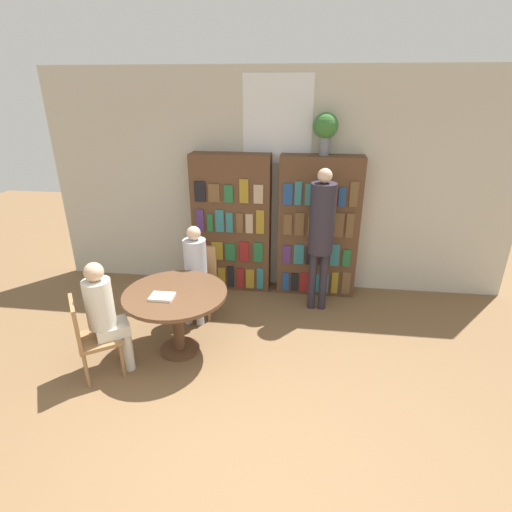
{
  "coord_description": "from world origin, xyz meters",
  "views": [
    {
      "loc": [
        0.41,
        -2.17,
        2.76
      ],
      "look_at": [
        -0.09,
        1.77,
        1.05
      ],
      "focal_mm": 28.0,
      "sensor_mm": 36.0,
      "label": 1
    }
  ],
  "objects_px": {
    "chair_left_side": "(200,277)",
    "seated_reader_left": "(195,268)",
    "bookshelf_left": "(232,224)",
    "flower_vase": "(326,128)",
    "seated_reader_right": "(105,311)",
    "reading_table": "(176,304)",
    "chair_near_camera": "(90,334)",
    "bookshelf_right": "(318,228)",
    "librarian_standing": "(322,226)"
  },
  "relations": [
    {
      "from": "bookshelf_right",
      "to": "seated_reader_right",
      "type": "distance_m",
      "value": 2.94
    },
    {
      "from": "flower_vase",
      "to": "chair_near_camera",
      "type": "bearing_deg",
      "value": -136.37
    },
    {
      "from": "chair_left_side",
      "to": "seated_reader_left",
      "type": "distance_m",
      "value": 0.27
    },
    {
      "from": "reading_table",
      "to": "bookshelf_right",
      "type": "bearing_deg",
      "value": 47.32
    },
    {
      "from": "reading_table",
      "to": "seated_reader_left",
      "type": "xyz_separation_m",
      "value": [
        0.02,
        0.71,
        0.09
      ]
    },
    {
      "from": "bookshelf_right",
      "to": "chair_left_side",
      "type": "distance_m",
      "value": 1.74
    },
    {
      "from": "bookshelf_right",
      "to": "chair_near_camera",
      "type": "distance_m",
      "value": 3.14
    },
    {
      "from": "bookshelf_right",
      "to": "flower_vase",
      "type": "bearing_deg",
      "value": 24.02
    },
    {
      "from": "seated_reader_left",
      "to": "seated_reader_right",
      "type": "bearing_deg",
      "value": 63.01
    },
    {
      "from": "seated_reader_left",
      "to": "seated_reader_right",
      "type": "height_order",
      "value": "seated_reader_right"
    },
    {
      "from": "bookshelf_left",
      "to": "chair_near_camera",
      "type": "bearing_deg",
      "value": -116.02
    },
    {
      "from": "reading_table",
      "to": "chair_near_camera",
      "type": "relative_size",
      "value": 1.26
    },
    {
      "from": "flower_vase",
      "to": "chair_near_camera",
      "type": "height_order",
      "value": "flower_vase"
    },
    {
      "from": "bookshelf_left",
      "to": "librarian_standing",
      "type": "relative_size",
      "value": 1.03
    },
    {
      "from": "seated_reader_right",
      "to": "librarian_standing",
      "type": "height_order",
      "value": "librarian_standing"
    },
    {
      "from": "chair_left_side",
      "to": "librarian_standing",
      "type": "xyz_separation_m",
      "value": [
        1.51,
        0.25,
        0.67
      ]
    },
    {
      "from": "reading_table",
      "to": "chair_near_camera",
      "type": "height_order",
      "value": "chair_near_camera"
    },
    {
      "from": "chair_near_camera",
      "to": "seated_reader_left",
      "type": "bearing_deg",
      "value": 113.76
    },
    {
      "from": "bookshelf_right",
      "to": "chair_left_side",
      "type": "xyz_separation_m",
      "value": [
        -1.49,
        -0.75,
        -0.48
      ]
    },
    {
      "from": "bookshelf_right",
      "to": "librarian_standing",
      "type": "distance_m",
      "value": 0.54
    },
    {
      "from": "seated_reader_left",
      "to": "seated_reader_right",
      "type": "distance_m",
      "value": 1.27
    },
    {
      "from": "chair_left_side",
      "to": "bookshelf_left",
      "type": "bearing_deg",
      "value": -109.91
    },
    {
      "from": "bookshelf_left",
      "to": "flower_vase",
      "type": "bearing_deg",
      "value": 0.22
    },
    {
      "from": "chair_left_side",
      "to": "seated_reader_left",
      "type": "relative_size",
      "value": 0.72
    },
    {
      "from": "bookshelf_left",
      "to": "chair_near_camera",
      "type": "xyz_separation_m",
      "value": [
        -1.05,
        -2.15,
        -0.48
      ]
    },
    {
      "from": "flower_vase",
      "to": "reading_table",
      "type": "height_order",
      "value": "flower_vase"
    },
    {
      "from": "bookshelf_right",
      "to": "seated_reader_right",
      "type": "relative_size",
      "value": 1.57
    },
    {
      "from": "bookshelf_left",
      "to": "librarian_standing",
      "type": "xyz_separation_m",
      "value": [
        1.22,
        -0.5,
        0.19
      ]
    },
    {
      "from": "flower_vase",
      "to": "librarian_standing",
      "type": "xyz_separation_m",
      "value": [
        0.01,
        -0.51,
        -1.11
      ]
    },
    {
      "from": "bookshelf_right",
      "to": "chair_near_camera",
      "type": "height_order",
      "value": "bookshelf_right"
    },
    {
      "from": "flower_vase",
      "to": "seated_reader_right",
      "type": "bearing_deg",
      "value": -135.83
    },
    {
      "from": "chair_near_camera",
      "to": "seated_reader_right",
      "type": "bearing_deg",
      "value": 90.0
    },
    {
      "from": "flower_vase",
      "to": "chair_left_side",
      "type": "distance_m",
      "value": 2.45
    },
    {
      "from": "bookshelf_right",
      "to": "reading_table",
      "type": "bearing_deg",
      "value": -132.68
    },
    {
      "from": "chair_left_side",
      "to": "seated_reader_right",
      "type": "relative_size",
      "value": 0.71
    },
    {
      "from": "reading_table",
      "to": "flower_vase",
      "type": "bearing_deg",
      "value": 47.2
    },
    {
      "from": "reading_table",
      "to": "chair_near_camera",
      "type": "bearing_deg",
      "value": -145.41
    },
    {
      "from": "chair_near_camera",
      "to": "seated_reader_left",
      "type": "xyz_separation_m",
      "value": [
        0.75,
        1.22,
        0.21
      ]
    },
    {
      "from": "bookshelf_left",
      "to": "flower_vase",
      "type": "distance_m",
      "value": 1.78
    },
    {
      "from": "librarian_standing",
      "to": "flower_vase",
      "type": "bearing_deg",
      "value": 91.23
    },
    {
      "from": "chair_left_side",
      "to": "flower_vase",
      "type": "bearing_deg",
      "value": -151.87
    },
    {
      "from": "reading_table",
      "to": "bookshelf_left",
      "type": "bearing_deg",
      "value": 79.13
    },
    {
      "from": "bookshelf_right",
      "to": "seated_reader_left",
      "type": "bearing_deg",
      "value": -148.15
    },
    {
      "from": "chair_near_camera",
      "to": "seated_reader_left",
      "type": "height_order",
      "value": "seated_reader_left"
    },
    {
      "from": "reading_table",
      "to": "seated_reader_right",
      "type": "bearing_deg",
      "value": -145.41
    },
    {
      "from": "bookshelf_left",
      "to": "librarian_standing",
      "type": "height_order",
      "value": "bookshelf_left"
    },
    {
      "from": "bookshelf_left",
      "to": "seated_reader_left",
      "type": "xyz_separation_m",
      "value": [
        -0.3,
        -0.93,
        -0.27
      ]
    },
    {
      "from": "bookshelf_right",
      "to": "reading_table",
      "type": "height_order",
      "value": "bookshelf_right"
    },
    {
      "from": "chair_near_camera",
      "to": "bookshelf_right",
      "type": "bearing_deg",
      "value": 99.11
    },
    {
      "from": "chair_left_side",
      "to": "seated_reader_right",
      "type": "distance_m",
      "value": 1.45
    }
  ]
}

